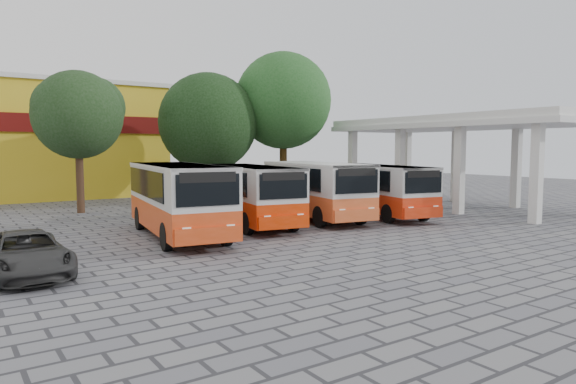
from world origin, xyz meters
TOP-DOWN VIEW (x-y plane):
  - ground at (0.00, 0.00)m, footprint 90.00×90.00m
  - terminal_shelter at (10.50, 4.00)m, footprint 6.80×15.80m
  - shophouse_block at (-11.00, 25.99)m, footprint 20.40×10.40m
  - bus_far_left at (-7.50, 3.46)m, footprint 3.58×8.35m
  - bus_centre_left at (-3.56, 4.58)m, footprint 3.55×7.93m
  - bus_centre_right at (0.15, 4.53)m, footprint 3.68×8.17m
  - bus_far_right at (3.61, 3.53)m, footprint 3.73×7.75m
  - tree_left at (-8.94, 13.86)m, footprint 5.03×4.79m
  - tree_middle at (-0.87, 14.51)m, footprint 6.61×6.30m
  - tree_right at (4.18, 13.38)m, footprint 6.84×6.51m
  - parked_car at (-13.45, -0.05)m, footprint 2.09×4.45m

SIDE VIEW (x-z plane):
  - ground at x=0.00m, z-range 0.00..0.00m
  - parked_car at x=-13.45m, z-range 0.00..1.23m
  - bus_far_right at x=3.61m, z-range 0.21..2.87m
  - bus_centre_left at x=-3.56m, z-range 0.22..2.96m
  - bus_centre_right at x=0.15m, z-range 0.22..3.05m
  - bus_far_left at x=-7.50m, z-range 0.23..3.14m
  - shophouse_block at x=-11.00m, z-range 0.01..8.31m
  - terminal_shelter at x=10.50m, z-range 2.21..7.61m
  - tree_middle at x=-0.87m, z-range 1.24..9.61m
  - tree_left at x=-8.94m, z-range 1.64..9.39m
  - tree_right at x=4.18m, z-range 1.96..11.98m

